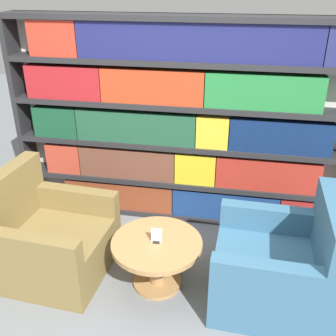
# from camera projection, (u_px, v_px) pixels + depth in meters

# --- Properties ---
(ground_plane) EXTENTS (14.00, 14.00, 0.00)m
(ground_plane) POSITION_uv_depth(u_px,v_px,m) (150.00, 307.00, 3.01)
(ground_plane) COLOR slate
(bookshelf) EXTENTS (3.28, 0.30, 1.99)m
(bookshelf) POSITION_uv_depth(u_px,v_px,m) (180.00, 124.00, 3.77)
(bookshelf) COLOR silver
(bookshelf) RESTS_ON ground_plane
(armchair_left) EXTENTS (0.92, 0.90, 0.89)m
(armchair_left) POSITION_uv_depth(u_px,v_px,m) (49.00, 240.00, 3.29)
(armchair_left) COLOR olive
(armchair_left) RESTS_ON ground_plane
(armchair_right) EXTENTS (0.90, 0.87, 0.89)m
(armchair_right) POSITION_uv_depth(u_px,v_px,m) (278.00, 268.00, 2.97)
(armchair_right) COLOR #386684
(armchair_right) RESTS_ON ground_plane
(coffee_table) EXTENTS (0.72, 0.72, 0.42)m
(coffee_table) POSITION_uv_depth(u_px,v_px,m) (157.00, 254.00, 3.11)
(coffee_table) COLOR #AD7F4C
(coffee_table) RESTS_ON ground_plane
(table_sign) EXTENTS (0.09, 0.06, 0.12)m
(table_sign) POSITION_uv_depth(u_px,v_px,m) (157.00, 236.00, 3.03)
(table_sign) COLOR black
(table_sign) RESTS_ON coffee_table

